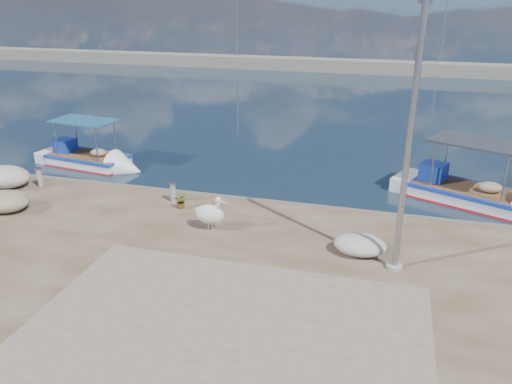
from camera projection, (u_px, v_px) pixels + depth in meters
The scene contains 13 objects.
ground at pixel (220, 285), 13.81m from camera, with size 1400.00×1400.00×0.00m, color #162635.
quay_patch at pixel (217, 346), 10.69m from camera, with size 9.00×7.00×0.01m, color gray.
breakwater at pixel (353, 66), 49.32m from camera, with size 120.00×2.20×7.50m.
boat_left at pixel (88, 161), 23.22m from camera, with size 5.39×2.41×2.50m.
boat_right at pixel (467, 196), 19.20m from camera, with size 6.12×4.06×2.81m.
pelican at pixel (210, 214), 15.67m from camera, with size 1.25×0.74×1.19m.
lamp_post at pixel (408, 153), 12.49m from camera, with size 0.44×0.96×7.00m.
bollard_near at pixel (173, 192), 17.82m from camera, with size 0.24×0.24×0.74m.
bollard_far at pixel (39, 176), 19.22m from camera, with size 0.25×0.25×0.77m.
potted_plant at pixel (181, 201), 17.36m from camera, with size 0.47×0.41×0.52m, color #33722D.
net_pile_b at pixel (5, 201), 17.16m from camera, with size 1.74×1.35×0.67m, color tan.
net_pile_a at pixel (5, 177), 19.23m from camera, with size 1.96×1.42×0.80m, color #BAB4AC.
net_pile_d at pixel (360, 245), 14.35m from camera, with size 1.51×1.13×0.57m, color #BAB4AC.
Camera 1 is at (4.11, -11.13, 7.58)m, focal length 35.00 mm.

